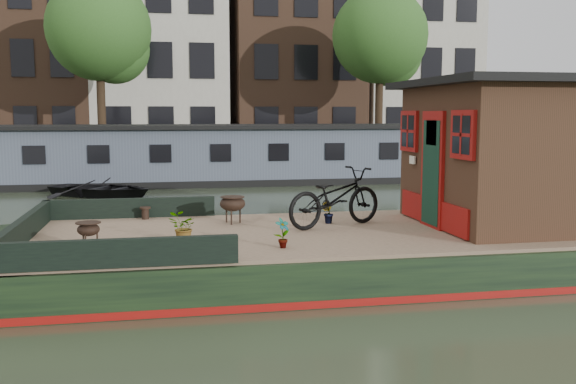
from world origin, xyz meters
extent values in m
plane|color=#303924|center=(0.00, 0.00, 0.00)|extent=(120.00, 120.00, 0.00)
cube|color=black|center=(0.00, 0.00, 0.30)|extent=(12.00, 4.00, 0.60)
cylinder|color=black|center=(-6.00, 0.00, 0.30)|extent=(4.00, 4.00, 0.60)
cube|color=maroon|center=(0.00, 0.00, 0.06)|extent=(12.02, 4.02, 0.10)
cube|color=#977A5D|center=(0.00, 0.00, 0.62)|extent=(11.80, 3.80, 0.05)
cube|color=black|center=(-5.92, 0.00, 0.82)|extent=(0.12, 4.00, 0.35)
cube|color=black|center=(-4.50, 1.92, 0.82)|extent=(3.00, 0.12, 0.35)
cube|color=black|center=(-4.50, -1.92, 0.82)|extent=(3.00, 0.12, 0.35)
cube|color=#312013|center=(2.20, 0.00, 1.80)|extent=(3.50, 3.00, 2.30)
cube|color=black|center=(2.20, 0.00, 3.01)|extent=(4.00, 3.50, 0.12)
cube|color=maroon|center=(0.42, 0.00, 1.60)|extent=(0.06, 0.80, 1.90)
cube|color=black|center=(0.40, 0.00, 1.55)|extent=(0.04, 0.64, 1.70)
cube|color=maroon|center=(0.42, -1.05, 2.20)|extent=(0.06, 0.72, 0.72)
cube|color=maroon|center=(0.42, 1.05, 2.20)|extent=(0.06, 0.72, 0.72)
imported|color=black|center=(-1.13, 0.34, 1.14)|extent=(1.96, 1.34, 0.97)
imported|color=#993E2B|center=(-2.29, -1.19, 0.86)|extent=(0.27, 0.24, 0.42)
imported|color=brown|center=(-1.17, 0.68, 0.83)|extent=(0.26, 0.26, 0.37)
imported|color=#AC6A32|center=(-3.65, -0.49, 0.86)|extent=(0.42, 0.37, 0.43)
cylinder|color=black|center=(-4.24, 1.70, 0.76)|extent=(0.19, 0.19, 0.22)
cylinder|color=black|center=(-5.60, -1.70, 0.75)|extent=(0.18, 0.18, 0.21)
imported|color=black|center=(-5.81, 10.56, 0.34)|extent=(4.04, 3.68, 0.69)
cube|color=#485160|center=(0.00, 14.00, 1.00)|extent=(20.00, 4.00, 2.00)
cube|color=black|center=(0.00, 14.00, 2.05)|extent=(20.40, 4.40, 0.12)
cube|color=black|center=(0.00, 14.00, 0.12)|extent=(20.00, 4.05, 0.24)
cube|color=#47443F|center=(0.00, 20.50, 0.45)|extent=(60.00, 6.00, 0.90)
cube|color=brown|center=(-10.50, 27.50, 7.50)|extent=(6.00, 8.00, 15.00)
cube|color=#B7B2A3|center=(-4.00, 27.50, 8.25)|extent=(7.00, 8.00, 16.50)
cube|color=brown|center=(3.50, 27.50, 7.75)|extent=(7.00, 8.00, 15.50)
cube|color=#B7B2A3|center=(10.50, 27.50, 8.00)|extent=(6.50, 8.00, 16.00)
cylinder|color=#332316|center=(-6.50, 19.00, 2.90)|extent=(0.36, 0.36, 4.00)
sphere|color=#284E1A|center=(-6.50, 19.00, 6.10)|extent=(4.40, 4.40, 4.40)
sphere|color=#284E1A|center=(-5.90, 19.30, 5.30)|extent=(3.00, 3.00, 3.00)
cylinder|color=#332316|center=(6.00, 19.00, 2.90)|extent=(0.36, 0.36, 4.00)
sphere|color=#284E1A|center=(6.00, 19.00, 6.10)|extent=(4.40, 4.40, 4.40)
sphere|color=#284E1A|center=(6.60, 19.30, 5.30)|extent=(3.00, 3.00, 3.00)
camera|label=1|loc=(-3.88, -9.80, 2.50)|focal=40.00mm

